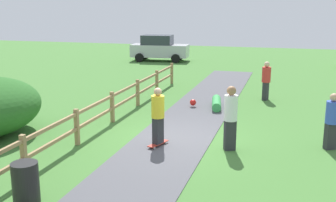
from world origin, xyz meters
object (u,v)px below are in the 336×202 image
object	(u,v)px
bystander_white	(231,115)
bystander_red	(266,79)
parked_car_silver	(159,48)
trash_bin	(26,183)
bystander_blue	(332,119)
skater_fallen	(215,103)
skater_riding	(158,114)

from	to	relation	value
bystander_white	bystander_red	size ratio (longest dim) A/B	1.10
bystander_white	parked_car_silver	world-z (taller)	parked_car_silver
trash_bin	bystander_white	distance (m)	5.81
bystander_white	bystander_blue	xyz separation A→B (m)	(2.78, 0.89, -0.14)
skater_fallen	bystander_white	distance (m)	5.07
trash_bin	skater_riding	xyz separation A→B (m)	(1.56, 4.19, 0.54)
bystander_red	parked_car_silver	size ratio (longest dim) A/B	0.39
skater_riding	skater_fallen	size ratio (longest dim) A/B	1.03
skater_riding	bystander_blue	distance (m)	4.99
bystander_red	skater_riding	bearing A→B (deg)	-110.22
trash_bin	bystander_red	size ratio (longest dim) A/B	0.53
trash_bin	bystander_red	bearing A→B (deg)	69.72
skater_fallen	trash_bin	bearing A→B (deg)	-104.02
bystander_white	parked_car_silver	xyz separation A→B (m)	(-7.85, 18.05, -0.09)
trash_bin	bystander_blue	size ratio (longest dim) A/B	0.55
trash_bin	skater_riding	world-z (taller)	skater_riding
skater_riding	bystander_white	bearing A→B (deg)	8.38
bystander_red	bystander_blue	distance (m)	6.39
trash_bin	parked_car_silver	size ratio (longest dim) A/B	0.21
bystander_white	trash_bin	bearing A→B (deg)	-128.85
skater_riding	trash_bin	bearing A→B (deg)	-110.38
trash_bin	bystander_white	xyz separation A→B (m)	(3.62, 4.50, 0.59)
bystander_red	parked_car_silver	distance (m)	13.99
bystander_blue	trash_bin	bearing A→B (deg)	-139.89
skater_riding	bystander_blue	bearing A→B (deg)	13.89
skater_riding	skater_fallen	bearing A→B (deg)	81.47
skater_fallen	skater_riding	bearing A→B (deg)	-98.53
skater_fallen	bystander_white	size ratio (longest dim) A/B	0.91
bystander_white	skater_riding	bearing A→B (deg)	-171.62
trash_bin	bystander_red	world-z (taller)	bystander_red
trash_bin	skater_riding	bearing A→B (deg)	69.62
skater_riding	parked_car_silver	bearing A→B (deg)	107.49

